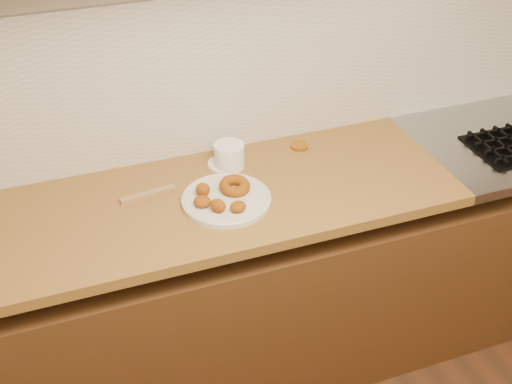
# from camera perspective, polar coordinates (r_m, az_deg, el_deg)

# --- Properties ---
(wall_back) EXTENTS (4.00, 0.02, 2.70)m
(wall_back) POSITION_cam_1_polar(r_m,az_deg,el_deg) (2.36, 1.97, 14.51)
(wall_back) COLOR tan
(wall_back) RESTS_ON ground
(base_cabinet) EXTENTS (3.60, 0.60, 0.77)m
(base_cabinet) POSITION_cam_1_polar(r_m,az_deg,el_deg) (2.64, 4.04, -7.89)
(base_cabinet) COLOR #482916
(base_cabinet) RESTS_ON floor
(butcher_block) EXTENTS (2.30, 0.62, 0.04)m
(butcher_block) POSITION_cam_1_polar(r_m,az_deg,el_deg) (2.19, -11.30, -2.29)
(butcher_block) COLOR olive
(butcher_block) RESTS_ON base_cabinet
(backsplash) EXTENTS (3.60, 0.02, 0.60)m
(backsplash) POSITION_cam_1_polar(r_m,az_deg,el_deg) (2.41, 2.01, 11.08)
(backsplash) COLOR beige
(backsplash) RESTS_ON wall_back
(donut_plate) EXTENTS (0.31, 0.31, 0.02)m
(donut_plate) POSITION_cam_1_polar(r_m,az_deg,el_deg) (2.18, -2.65, -0.69)
(donut_plate) COLOR beige
(donut_plate) RESTS_ON butcher_block
(ring_donut) EXTENTS (0.15, 0.15, 0.05)m
(ring_donut) POSITION_cam_1_polar(r_m,az_deg,el_deg) (2.20, -1.92, 0.56)
(ring_donut) COLOR #8E4B04
(ring_donut) RESTS_ON donut_plate
(fried_dough_chunks) EXTENTS (0.17, 0.18, 0.05)m
(fried_dough_chunks) POSITION_cam_1_polar(r_m,az_deg,el_deg) (2.13, -3.74, -0.76)
(fried_dough_chunks) COLOR #8E4B04
(fried_dough_chunks) RESTS_ON donut_plate
(plastic_tub) EXTENTS (0.13, 0.13, 0.09)m
(plastic_tub) POSITION_cam_1_polar(r_m,az_deg,el_deg) (2.34, -2.39, 3.26)
(plastic_tub) COLOR white
(plastic_tub) RESTS_ON butcher_block
(tub_lid) EXTENTS (0.16, 0.16, 0.01)m
(tub_lid) POSITION_cam_1_polar(r_m,az_deg,el_deg) (2.38, -2.76, 2.54)
(tub_lid) COLOR white
(tub_lid) RESTS_ON butcher_block
(brass_jar_lid) EXTENTS (0.09, 0.09, 0.01)m
(brass_jar_lid) POSITION_cam_1_polar(r_m,az_deg,el_deg) (2.48, 3.86, 4.10)
(brass_jar_lid) COLOR #BE791D
(brass_jar_lid) RESTS_ON butcher_block
(wooden_utensil) EXTENTS (0.20, 0.05, 0.02)m
(wooden_utensil) POSITION_cam_1_polar(r_m,az_deg,el_deg) (2.24, -9.57, -0.19)
(wooden_utensil) COLOR olive
(wooden_utensil) RESTS_ON butcher_block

